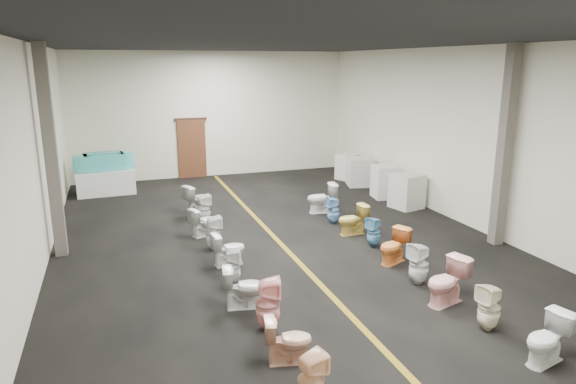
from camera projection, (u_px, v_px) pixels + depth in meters
name	position (u px, v px, depth m)	size (l,w,h in m)	color
floor	(282.00, 245.00, 11.84)	(16.00, 16.00, 0.00)	black
ceiling	(281.00, 42.00, 10.74)	(16.00, 16.00, 0.00)	black
wall_back	(212.00, 115.00, 18.62)	(10.00, 10.00, 0.00)	beige
wall_left	(31.00, 162.00, 9.71)	(16.00, 16.00, 0.00)	beige
wall_right	(470.00, 138.00, 12.87)	(16.00, 16.00, 0.00)	beige
aisle_stripe	(282.00, 245.00, 11.84)	(0.12, 15.60, 0.01)	#7E6512
back_door	(192.00, 149.00, 18.61)	(1.00, 0.10, 2.10)	#562D19
door_frame	(191.00, 119.00, 18.36)	(1.15, 0.08, 0.10)	#331C11
column_left	(51.00, 153.00, 10.70)	(0.25, 0.25, 4.50)	#59544C
column_right	(505.00, 148.00, 11.42)	(0.25, 0.25, 4.50)	#59544C
display_table	(106.00, 182.00, 16.37)	(1.76, 0.88, 0.78)	white
bathtub	(104.00, 161.00, 16.20)	(1.85, 0.81, 0.55)	#41BBB7
appliance_crate_a	(407.00, 191.00, 14.77)	(0.77, 0.77, 0.99)	beige
appliance_crate_b	(386.00, 182.00, 15.89)	(0.74, 0.74, 1.01)	silver
appliance_crate_c	(360.00, 172.00, 17.49)	(0.83, 0.83, 0.94)	silver
appliance_crate_d	(347.00, 167.00, 18.42)	(0.64, 0.64, 0.91)	silver
toilet_left_1	(311.00, 381.00, 6.15)	(0.33, 0.34, 0.74)	#FDC496
toilet_left_2	(288.00, 340.00, 7.13)	(0.38, 0.66, 0.68)	#E9AD8D
toilet_left_3	(268.00, 304.00, 8.01)	(0.38, 0.39, 0.85)	#F7A9A4
toilet_left_4	(244.00, 287.00, 8.74)	(0.41, 0.72, 0.74)	silver
toilet_left_5	(232.00, 266.00, 9.69)	(0.31, 0.32, 0.69)	silver
toilet_left_6	(229.00, 249.00, 10.59)	(0.39, 0.68, 0.70)	white
toilet_left_7	(213.00, 233.00, 11.48)	(0.35, 0.35, 0.77)	silver
toilet_left_8	(204.00, 222.00, 12.40)	(0.40, 0.69, 0.71)	white
toilet_left_9	(204.00, 209.00, 13.34)	(0.35, 0.35, 0.77)	silver
toilet_left_10	(198.00, 199.00, 14.19)	(0.47, 0.82, 0.83)	silver
toilet_right_1	(547.00, 339.00, 7.09)	(0.41, 0.72, 0.73)	white
toilet_right_2	(489.00, 307.00, 7.99)	(0.35, 0.35, 0.77)	#F6EFCC
toilet_right_3	(447.00, 282.00, 8.85)	(0.46, 0.81, 0.82)	#F9B5B0
toilet_right_4	(419.00, 264.00, 9.65)	(0.37, 0.37, 0.81)	white
toilet_right_5	(394.00, 246.00, 10.69)	(0.41, 0.72, 0.74)	orange
toilet_right_6	(374.00, 232.00, 11.65)	(0.32, 0.32, 0.70)	#60A5CC
toilet_right_7	(353.00, 220.00, 12.49)	(0.41, 0.73, 0.74)	#DABB52
toilet_right_8	(333.00, 210.00, 13.37)	(0.32, 0.33, 0.71)	#7CB2E5
toilet_right_9	(322.00, 198.00, 14.30)	(0.46, 0.82, 0.83)	white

